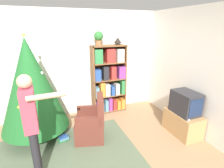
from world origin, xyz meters
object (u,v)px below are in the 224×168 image
potted_plant (99,37)px  armchair (91,124)px  television (186,103)px  table_lamp (118,41)px  bookshelf (109,80)px  christmas_tree (31,85)px  standing_person (31,120)px

potted_plant → armchair: bearing=-116.0°
television → armchair: size_ratio=0.60×
table_lamp → bookshelf: bearing=-177.6°
television → christmas_tree: christmas_tree is taller
television → armchair: 1.98m
bookshelf → standing_person: 2.44m
bookshelf → table_lamp: size_ratio=8.84×
television → standing_person: standing_person is taller
christmas_tree → standing_person: 1.16m
television → standing_person: (-2.87, -0.10, 0.25)m
bookshelf → armchair: 1.42m
bookshelf → armchair: bookshelf is taller
standing_person → table_lamp: 2.78m
standing_person → potted_plant: (1.52, 1.69, 1.00)m
christmas_tree → armchair: size_ratio=2.28×
armchair → potted_plant: potted_plant is taller
table_lamp → christmas_tree: bearing=-165.3°
bookshelf → christmas_tree: size_ratio=0.84×
bookshelf → standing_person: bearing=-136.5°
standing_person → potted_plant: size_ratio=4.94×
television → standing_person: bearing=-178.0°
armchair → potted_plant: 2.02m
standing_person → table_lamp: table_lamp is taller
bookshelf → christmas_tree: christmas_tree is taller
bookshelf → television: 1.93m
christmas_tree → armchair: (1.03, -0.53, -0.80)m
bookshelf → potted_plant: size_ratio=5.38×
television → table_lamp: 2.14m
table_lamp → potted_plant: bearing=180.0°
christmas_tree → television: bearing=-19.9°
bookshelf → armchair: size_ratio=1.92×
bookshelf → table_lamp: 1.03m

